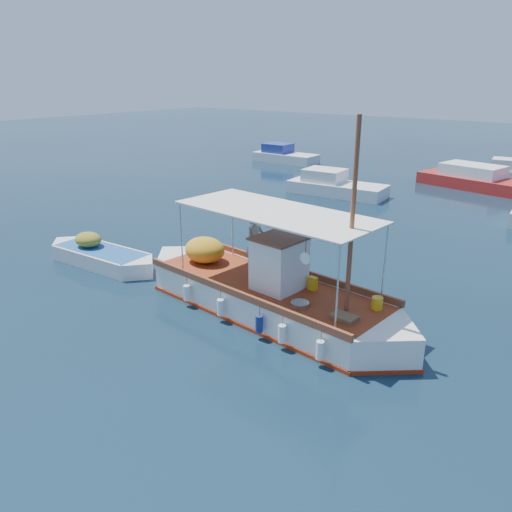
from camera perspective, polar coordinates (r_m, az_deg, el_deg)
The scene contains 6 objects.
ground at distance 16.69m, azimuth 2.05°, elevation -6.31°, with size 160.00×160.00×0.00m, color black.
fishing_caique at distance 16.49m, azimuth 0.98°, elevation -4.35°, with size 10.93×3.76×6.69m.
dinghy at distance 21.59m, azimuth -17.34°, elevation -0.13°, with size 5.87×1.89×1.43m.
bg_boat_nw at distance 33.32m, azimuth 8.95°, elevation 7.79°, with size 6.48×2.89×1.80m.
bg_boat_n at distance 37.66m, azimuth 24.93°, elevation 7.58°, with size 10.18×4.77×1.80m.
bg_boat_far_w at distance 45.85m, azimuth 3.22°, elevation 11.29°, with size 5.84×2.38×1.80m.
Camera 1 is at (8.62, -12.24, 7.38)m, focal length 35.00 mm.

